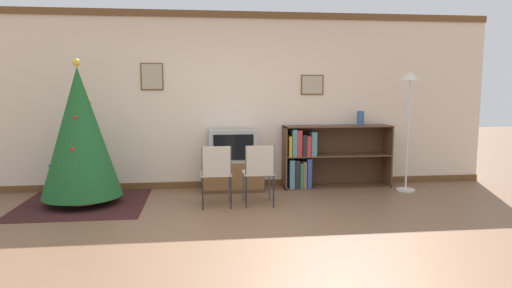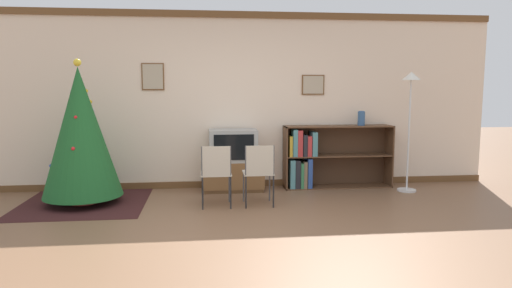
% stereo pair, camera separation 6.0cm
% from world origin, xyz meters
% --- Properties ---
extents(ground_plane, '(24.00, 24.00, 0.00)m').
position_xyz_m(ground_plane, '(0.00, 0.00, 0.00)').
color(ground_plane, brown).
extents(wall_back, '(8.25, 0.11, 2.70)m').
position_xyz_m(wall_back, '(-0.00, 2.56, 1.35)').
color(wall_back, beige).
rests_on(wall_back, ground_plane).
extents(area_rug, '(1.66, 1.67, 0.01)m').
position_xyz_m(area_rug, '(-2.07, 1.70, 0.00)').
color(area_rug, '#381919').
rests_on(area_rug, ground_plane).
extents(christmas_tree, '(1.04, 1.04, 1.92)m').
position_xyz_m(christmas_tree, '(-2.07, 1.70, 0.96)').
color(christmas_tree, maroon).
rests_on(christmas_tree, area_rug).
extents(tv_console, '(0.91, 0.46, 0.45)m').
position_xyz_m(tv_console, '(-0.01, 2.26, 0.23)').
color(tv_console, brown).
rests_on(tv_console, ground_plane).
extents(television, '(0.72, 0.45, 0.48)m').
position_xyz_m(television, '(-0.01, 2.26, 0.69)').
color(television, '#9E9E99').
rests_on(television, tv_console).
extents(folding_chair_left, '(0.40, 0.40, 0.82)m').
position_xyz_m(folding_chair_left, '(-0.29, 1.29, 0.47)').
color(folding_chair_left, '#BCB29E').
rests_on(folding_chair_left, ground_plane).
extents(folding_chair_right, '(0.40, 0.40, 0.82)m').
position_xyz_m(folding_chair_right, '(0.27, 1.29, 0.47)').
color(folding_chair_right, '#BCB29E').
rests_on(folding_chair_right, ground_plane).
extents(bookshelf, '(1.69, 0.36, 0.97)m').
position_xyz_m(bookshelf, '(1.33, 2.32, 0.48)').
color(bookshelf, brown).
rests_on(bookshelf, ground_plane).
extents(vase, '(0.11, 0.11, 0.23)m').
position_xyz_m(vase, '(2.00, 2.31, 1.08)').
color(vase, '#335684').
rests_on(vase, bookshelf).
extents(standing_lamp, '(0.28, 0.28, 1.79)m').
position_xyz_m(standing_lamp, '(2.60, 1.92, 1.37)').
color(standing_lamp, silver).
rests_on(standing_lamp, ground_plane).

